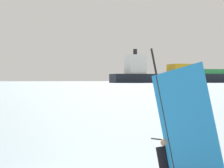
{
  "coord_description": "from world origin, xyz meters",
  "views": [
    {
      "loc": [
        8.67,
        -9.22,
        3.02
      ],
      "look_at": [
        -1.54,
        7.23,
        2.85
      ],
      "focal_mm": 72.72,
      "sensor_mm": 36.0,
      "label": 1
    }
  ],
  "objects": [
    {
      "name": "cargo_ship",
      "position": [
        -163.27,
        445.3,
        8.11
      ],
      "size": [
        155.88,
        162.19,
        34.3
      ],
      "rotation": [
        0.0,
        0.0,
        0.81
      ],
      "color": "black",
      "rests_on": "ground_plane"
    },
    {
      "name": "windsurfer",
      "position": [
        3.41,
        2.44,
        1.02
      ],
      "size": [
        3.53,
        0.94,
        4.01
      ],
      "rotation": [
        0.0,
        0.0,
        3.0
      ],
      "color": "red",
      "rests_on": "ground_plane"
    }
  ]
}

